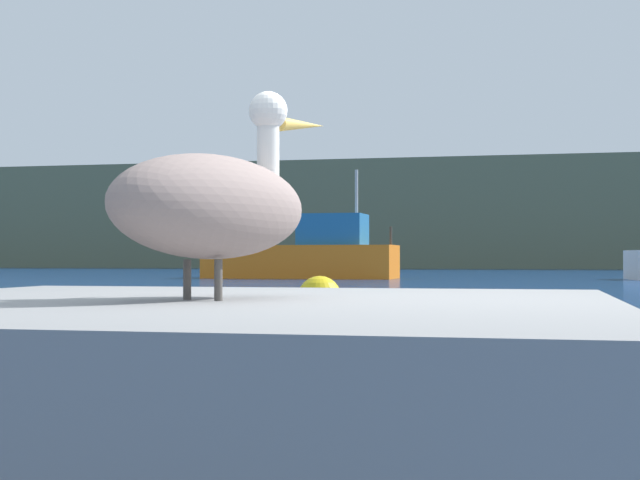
# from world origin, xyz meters

# --- Properties ---
(ground_plane) EXTENTS (260.00, 260.00, 0.00)m
(ground_plane) POSITION_xyz_m (0.00, 0.00, 0.00)
(ground_plane) COLOR navy
(hillside_backdrop) EXTENTS (140.00, 14.25, 7.88)m
(hillside_backdrop) POSITION_xyz_m (0.00, 68.55, 3.94)
(hillside_backdrop) COLOR #5B664C
(hillside_backdrop) RESTS_ON ground
(pier_dock) EXTENTS (2.95, 2.86, 0.66)m
(pier_dock) POSITION_xyz_m (-0.84, -0.51, 0.33)
(pier_dock) COLOR gray
(pier_dock) RESTS_ON ground
(pelican) EXTENTS (0.77, 1.21, 0.82)m
(pelican) POSITION_xyz_m (-0.83, -0.49, 1.02)
(pelican) COLOR gray
(pelican) RESTS_ON pier_dock
(fishing_boat_orange) EXTENTS (7.45, 2.68, 4.19)m
(fishing_boat_orange) POSITION_xyz_m (-8.09, 31.38, 0.88)
(fishing_boat_orange) COLOR orange
(fishing_boat_orange) RESTS_ON ground
(mooring_buoy) EXTENTS (0.58, 0.58, 0.58)m
(mooring_buoy) POSITION_xyz_m (-2.35, 8.05, 0.29)
(mooring_buoy) COLOR yellow
(mooring_buoy) RESTS_ON ground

